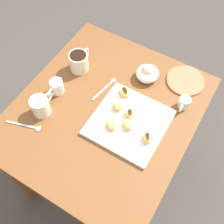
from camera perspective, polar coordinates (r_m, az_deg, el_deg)
name	(u,v)px	position (r m, az deg, el deg)	size (l,w,h in m)	color
ground_plane	(107,168)	(1.92, -1.00, -11.21)	(8.00, 8.00, 0.00)	#423D38
dining_table	(105,126)	(1.39, -1.36, -2.90)	(0.89, 0.78, 0.72)	brown
pastry_plate_square	(129,122)	(1.23, 3.55, -2.00)	(0.31, 0.31, 0.02)	white
coffee_mug_cream_left	(41,106)	(1.27, -14.20, 1.27)	(0.12, 0.08, 0.14)	silver
coffee_mug_cream_right	(79,61)	(1.39, -6.66, 10.14)	(0.13, 0.09, 0.09)	silver
cream_pitcher_white	(57,87)	(1.32, -11.10, 5.06)	(0.10, 0.06, 0.07)	white
ice_cream_bowl	(147,73)	(1.36, 7.17, 7.83)	(0.11, 0.11, 0.08)	white
chocolate_sauce_pitcher	(184,102)	(1.30, 14.39, 1.88)	(0.09, 0.05, 0.06)	white
saucer_coral_left	(185,81)	(1.41, 14.61, 6.15)	(0.18, 0.18, 0.01)	#E5704C
loose_spoon_near_saucer	(107,87)	(1.34, -1.04, 5.17)	(0.16, 0.04, 0.01)	silver
loose_spoon_by_plate	(28,126)	(1.28, -16.59, -2.76)	(0.06, 0.15, 0.01)	silver
beignet_0	(147,138)	(1.17, 7.15, -5.23)	(0.05, 0.04, 0.04)	#E5B260
chocolate_drizzle_0	(148,136)	(1.16, 7.25, -4.78)	(0.03, 0.01, 0.01)	#381E11
beignet_1	(130,114)	(1.23, 3.63, -0.38)	(0.05, 0.05, 0.03)	#E5B260
chocolate_drizzle_1	(130,112)	(1.21, 3.67, 0.04)	(0.03, 0.02, 0.01)	#381E11
beignet_2	(128,125)	(1.20, 3.24, -2.54)	(0.05, 0.05, 0.03)	#E5B260
beignet_3	(111,124)	(1.20, -0.10, -2.52)	(0.05, 0.05, 0.03)	#E5B260
beignet_4	(125,92)	(1.29, 2.60, 4.02)	(0.06, 0.05, 0.03)	#E5B260
chocolate_drizzle_4	(125,90)	(1.28, 2.63, 4.46)	(0.04, 0.02, 0.01)	#381E11
beignet_5	(118,106)	(1.24, 1.19, 1.18)	(0.05, 0.05, 0.03)	#E5B260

